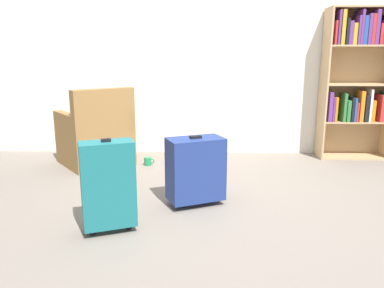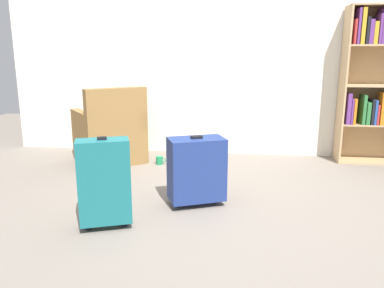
# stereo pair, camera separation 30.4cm
# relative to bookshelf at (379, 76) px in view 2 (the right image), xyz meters

# --- Properties ---
(ground_plane) EXTENTS (9.94, 9.94, 0.00)m
(ground_plane) POSITION_rel_bookshelf_xyz_m (-1.76, -1.91, -1.02)
(ground_plane) COLOR slate
(back_wall) EXTENTS (5.68, 0.10, 2.60)m
(back_wall) POSITION_rel_bookshelf_xyz_m (-1.76, 0.22, 0.28)
(back_wall) COLOR silver
(back_wall) RESTS_ON ground
(bookshelf) EXTENTS (0.83, 0.33, 1.80)m
(bookshelf) POSITION_rel_bookshelf_xyz_m (0.00, 0.00, 0.00)
(bookshelf) COLOR tan
(bookshelf) RESTS_ON ground
(armchair) EXTENTS (0.98, 0.98, 0.90)m
(armchair) POSITION_rel_bookshelf_xyz_m (-3.10, -0.42, -0.70)
(armchair) COLOR olive
(armchair) RESTS_ON ground
(mug) EXTENTS (0.12, 0.08, 0.10)m
(mug) POSITION_rel_bookshelf_xyz_m (-2.50, -0.45, -0.97)
(mug) COLOR #1E7F4C
(mug) RESTS_ON ground
(suitcase_navy_blue) EXTENTS (0.53, 0.42, 0.60)m
(suitcase_navy_blue) POSITION_rel_bookshelf_xyz_m (-1.93, -1.62, -0.71)
(suitcase_navy_blue) COLOR navy
(suitcase_navy_blue) RESTS_ON ground
(suitcase_teal) EXTENTS (0.41, 0.30, 0.69)m
(suitcase_teal) POSITION_rel_bookshelf_xyz_m (-2.53, -2.16, -0.66)
(suitcase_teal) COLOR #19666B
(suitcase_teal) RESTS_ON ground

